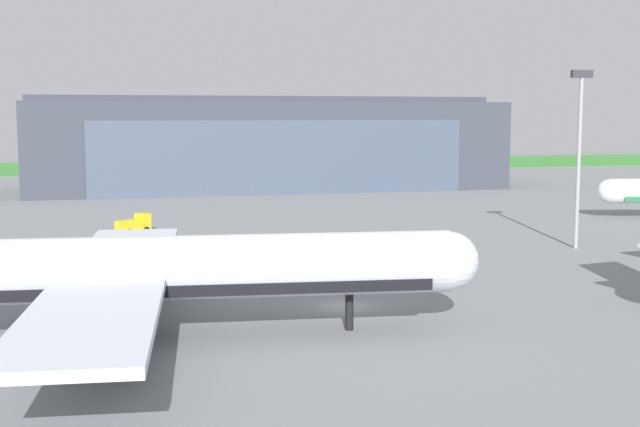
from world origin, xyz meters
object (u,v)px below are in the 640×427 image
airliner_near_right (127,272)px  apron_light_mast (579,145)px  maintenance_hangar (268,145)px  pushback_tractor (134,224)px

airliner_near_right → apron_light_mast: 54.05m
maintenance_hangar → apron_light_mast: bearing=-77.0°
maintenance_hangar → pushback_tractor: 63.53m
maintenance_hangar → apron_light_mast: size_ratio=4.70×
maintenance_hangar → pushback_tractor: bearing=-115.4°
maintenance_hangar → pushback_tractor: (-27.11, -56.99, -7.34)m
maintenance_hangar → airliner_near_right: bearing=-105.3°
airliner_near_right → pushback_tractor: 48.50m
pushback_tractor → apron_light_mast: size_ratio=0.23×
airliner_near_right → apron_light_mast: (47.43, 25.01, 6.76)m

